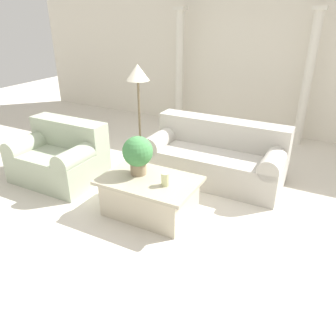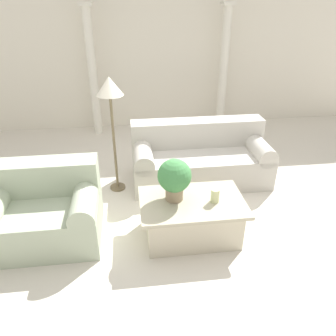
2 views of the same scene
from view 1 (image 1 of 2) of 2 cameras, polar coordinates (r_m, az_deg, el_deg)
The scene contains 10 objects.
ground_plane at distance 4.52m, azimuth -0.94°, elevation -4.52°, with size 16.00×16.00×0.00m, color silver.
wall_back at distance 6.95m, azimuth 12.66°, elevation 19.50°, with size 10.00×0.06×3.20m.
sofa_long at distance 4.86m, azimuth 8.31°, elevation 2.00°, with size 1.97×0.89×0.84m.
loveseat at distance 5.05m, azimuth -18.27°, elevation 1.97°, with size 1.24×0.89×0.84m.
coffee_table at distance 4.00m, azimuth -3.19°, elevation -4.87°, with size 1.16×0.76×0.47m.
potted_plant at distance 3.92m, azimuth -5.29°, elevation 2.60°, with size 0.37×0.37×0.48m.
pillar_candle at distance 3.71m, azimuth -0.48°, elevation -1.98°, with size 0.09×0.09×0.16m.
floor_lamp at distance 4.96m, azimuth -5.26°, elevation 14.98°, with size 0.34×0.34×1.59m.
column_left at distance 7.06m, azimuth 2.02°, elevation 16.91°, with size 0.23×0.23×2.35m.
column_right at distance 6.39m, azimuth 23.12°, elevation 14.05°, with size 0.23×0.23×2.35m.
Camera 1 is at (1.89, -3.42, 2.27)m, focal length 35.00 mm.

